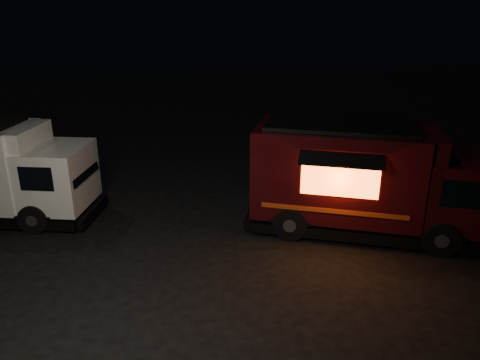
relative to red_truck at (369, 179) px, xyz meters
name	(u,v)px	position (x,y,z in m)	size (l,w,h in m)	color
ground	(163,265)	(-5.76, -1.49, -1.57)	(80.00, 80.00, 0.00)	black
red_truck	(369,179)	(0.00, 0.00, 0.00)	(6.75, 2.48, 3.14)	#33090D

